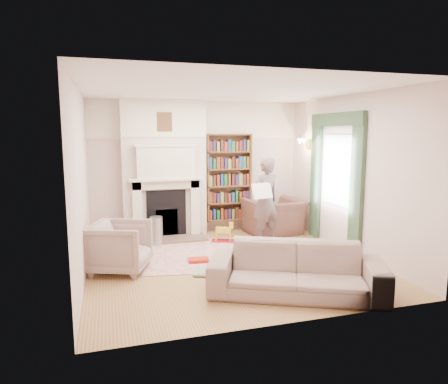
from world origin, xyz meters
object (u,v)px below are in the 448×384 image
object	(u,v)px
man_reading	(265,200)
coffee_table	(305,258)
bookcase	(228,177)
armchair_left	(120,247)
sofa	(296,270)
paraffin_heater	(156,231)
armchair_reading	(274,217)
rocking_horse	(223,232)

from	to	relation	value
man_reading	coffee_table	size ratio (longest dim) A/B	2.40
bookcase	armchair_left	bearing A→B (deg)	-139.22
sofa	man_reading	world-z (taller)	man_reading
man_reading	paraffin_heater	world-z (taller)	man_reading
armchair_reading	armchair_left	world-z (taller)	armchair_left
sofa	rocking_horse	distance (m)	2.72
bookcase	man_reading	world-z (taller)	bookcase
armchair_reading	coffee_table	xyz separation A→B (m)	(-0.49, -2.34, -0.14)
coffee_table	paraffin_heater	bearing A→B (deg)	123.18
armchair_reading	armchair_left	xyz separation A→B (m)	(-3.22, -1.49, 0.02)
man_reading	armchair_reading	bearing A→B (deg)	-143.16
bookcase	armchair_reading	distance (m)	1.30
armchair_left	armchair_reading	bearing A→B (deg)	-44.89
bookcase	armchair_reading	bearing A→B (deg)	-33.86
armchair_reading	sofa	xyz separation A→B (m)	(-1.01, -3.06, -0.03)
armchair_left	paraffin_heater	xyz separation A→B (m)	(0.71, 1.33, -0.11)
armchair_left	paraffin_heater	size ratio (longest dim) A/B	1.56
sofa	man_reading	size ratio (longest dim) A/B	1.36
armchair_reading	paraffin_heater	bearing A→B (deg)	-2.37
coffee_table	armchair_left	bearing A→B (deg)	153.12
bookcase	armchair_reading	world-z (taller)	bookcase
sofa	paraffin_heater	xyz separation A→B (m)	(-1.50, 2.90, -0.06)
sofa	paraffin_heater	world-z (taller)	sofa
man_reading	paraffin_heater	distance (m)	2.18
sofa	armchair_reading	bearing A→B (deg)	96.37
armchair_reading	sofa	distance (m)	3.22
armchair_left	sofa	distance (m)	2.72
armchair_left	paraffin_heater	distance (m)	1.51
paraffin_heater	rocking_horse	xyz separation A→B (m)	(1.28, -0.19, -0.07)
armchair_reading	armchair_left	bearing A→B (deg)	18.79
bookcase	rocking_horse	bearing A→B (deg)	-112.80
paraffin_heater	rocking_horse	world-z (taller)	paraffin_heater
armchair_left	paraffin_heater	bearing A→B (deg)	-7.92
coffee_table	rocking_horse	bearing A→B (deg)	100.70
armchair_reading	sofa	world-z (taller)	armchair_reading
man_reading	rocking_horse	world-z (taller)	man_reading
paraffin_heater	man_reading	bearing A→B (deg)	-12.06
armchair_left	rocking_horse	distance (m)	2.31
sofa	man_reading	distance (m)	2.57
bookcase	coffee_table	world-z (taller)	bookcase
sofa	coffee_table	bearing A→B (deg)	79.15
armchair_reading	rocking_horse	distance (m)	1.29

